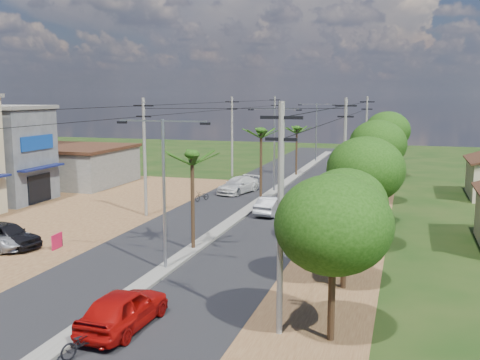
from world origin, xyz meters
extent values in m
plane|color=black|center=(0.00, 0.00, 0.00)|extent=(160.00, 160.00, 0.00)
cube|color=black|center=(0.00, 15.00, 0.02)|extent=(12.00, 110.00, 0.04)
cube|color=#605E56|center=(0.00, 18.00, 0.09)|extent=(1.00, 90.00, 0.18)
cube|color=brown|center=(-15.00, 8.00, 0.02)|extent=(18.00, 46.00, 0.04)
cube|color=brown|center=(8.50, 15.00, 0.01)|extent=(5.00, 90.00, 0.03)
cube|color=#111747|center=(-17.60, 14.00, 3.10)|extent=(0.80, 5.40, 0.15)
cube|color=black|center=(-17.95, 14.00, 1.30)|extent=(0.10, 3.00, 2.40)
cube|color=navy|center=(-17.92, 14.00, 5.20)|extent=(0.12, 4.20, 1.20)
cube|color=#605E56|center=(-21.00, 24.00, 1.80)|extent=(10.00, 10.00, 3.60)
cube|color=black|center=(-21.00, 24.00, 3.80)|extent=(10.40, 10.40, 0.30)
cylinder|color=black|center=(9.50, -6.00, 2.10)|extent=(0.28, 0.28, 4.20)
ellipsoid|color=black|center=(9.50, -6.00, 4.50)|extent=(4.40, 4.40, 3.74)
cylinder|color=black|center=(9.30, 0.00, 1.92)|extent=(0.28, 0.28, 3.85)
ellipsoid|color=black|center=(9.30, 0.00, 4.12)|extent=(4.00, 4.00, 3.40)
cylinder|color=black|center=(9.70, 7.00, 2.27)|extent=(0.28, 0.28, 4.55)
ellipsoid|color=black|center=(9.70, 7.00, 4.88)|extent=(4.60, 4.60, 3.91)
cylinder|color=black|center=(9.40, 14.00, 2.03)|extent=(0.28, 0.28, 4.06)
ellipsoid|color=black|center=(9.40, 14.00, 4.35)|extent=(4.20, 4.20, 3.57)
cylinder|color=black|center=(9.60, 22.00, 2.38)|extent=(0.28, 0.28, 4.76)
ellipsoid|color=black|center=(9.60, 22.00, 5.10)|extent=(4.80, 4.80, 4.08)
cylinder|color=black|center=(9.20, 30.00, 1.82)|extent=(0.28, 0.28, 3.64)
ellipsoid|color=black|center=(9.20, 30.00, 3.90)|extent=(3.80, 3.80, 3.23)
cylinder|color=black|center=(9.80, 38.00, 2.45)|extent=(0.28, 0.28, 4.90)
ellipsoid|color=black|center=(9.80, 38.00, 5.25)|extent=(5.00, 5.00, 4.25)
cylinder|color=black|center=(9.50, 46.00, 2.17)|extent=(0.28, 0.28, 4.34)
ellipsoid|color=black|center=(9.50, 46.00, 4.65)|extent=(4.40, 4.40, 3.74)
cylinder|color=black|center=(0.00, 4.00, 2.90)|extent=(0.22, 0.22, 5.80)
cylinder|color=black|center=(0.00, 20.00, 3.10)|extent=(0.22, 0.22, 6.20)
cylinder|color=black|center=(0.00, 36.00, 2.75)|extent=(0.22, 0.22, 5.50)
cylinder|color=gray|center=(0.00, 0.00, 4.00)|extent=(0.16, 0.16, 8.00)
cube|color=gray|center=(1.20, 0.00, 7.90)|extent=(2.40, 0.08, 0.08)
cube|color=gray|center=(-1.20, 0.00, 7.90)|extent=(2.40, 0.08, 0.08)
cube|color=black|center=(2.30, 0.00, 7.80)|extent=(0.50, 0.18, 0.12)
cube|color=black|center=(-2.30, 0.00, 7.80)|extent=(0.50, 0.18, 0.12)
cylinder|color=gray|center=(0.00, 25.00, 4.00)|extent=(0.16, 0.16, 8.00)
cube|color=gray|center=(1.20, 25.00, 7.90)|extent=(2.40, 0.08, 0.08)
cube|color=gray|center=(-1.20, 25.00, 7.90)|extent=(2.40, 0.08, 0.08)
cube|color=black|center=(2.30, 25.00, 7.80)|extent=(0.50, 0.18, 0.12)
cube|color=black|center=(-2.30, 25.00, 7.80)|extent=(0.50, 0.18, 0.12)
cylinder|color=gray|center=(0.00, 50.00, 4.00)|extent=(0.16, 0.16, 8.00)
cube|color=gray|center=(1.20, 50.00, 7.90)|extent=(2.40, 0.08, 0.08)
cube|color=gray|center=(-1.20, 50.00, 7.90)|extent=(2.40, 0.08, 0.08)
cube|color=black|center=(2.30, 50.00, 7.80)|extent=(0.50, 0.18, 0.12)
cube|color=black|center=(-2.30, 50.00, 7.80)|extent=(0.50, 0.18, 0.12)
cylinder|color=#605E56|center=(-7.00, 12.00, 4.50)|extent=(0.24, 0.24, 9.00)
cube|color=black|center=(-7.00, 12.00, 8.40)|extent=(1.60, 0.12, 0.12)
cube|color=black|center=(-7.00, 12.00, 7.60)|extent=(1.20, 0.12, 0.12)
cylinder|color=#605E56|center=(-7.00, 34.00, 4.50)|extent=(0.24, 0.24, 9.00)
cube|color=black|center=(-7.00, 34.00, 8.40)|extent=(1.60, 0.12, 0.12)
cube|color=black|center=(-7.00, 34.00, 7.60)|extent=(1.20, 0.12, 0.12)
cylinder|color=#605E56|center=(-7.00, 55.00, 4.50)|extent=(0.24, 0.24, 9.00)
cube|color=black|center=(-7.00, 55.00, 8.40)|extent=(1.60, 0.12, 0.12)
cube|color=black|center=(-7.00, 55.00, 7.60)|extent=(1.20, 0.12, 0.12)
cylinder|color=#605E56|center=(7.50, -6.00, 4.50)|extent=(0.24, 0.24, 9.00)
cube|color=black|center=(7.50, -6.00, 8.40)|extent=(1.60, 0.12, 0.12)
cube|color=black|center=(7.50, -6.00, 7.60)|extent=(1.20, 0.12, 0.12)
cylinder|color=#605E56|center=(7.50, 16.00, 4.50)|extent=(0.24, 0.24, 9.00)
cube|color=black|center=(7.50, 16.00, 8.40)|extent=(1.60, 0.12, 0.12)
cube|color=black|center=(7.50, 16.00, 7.60)|extent=(1.20, 0.12, 0.12)
cylinder|color=#605E56|center=(7.50, 38.00, 4.50)|extent=(0.24, 0.24, 9.00)
cube|color=black|center=(7.50, 38.00, 8.40)|extent=(1.60, 0.12, 0.12)
cube|color=black|center=(7.50, 38.00, 7.60)|extent=(1.20, 0.12, 0.12)
imported|color=#950A08|center=(1.50, -7.36, 0.82)|extent=(2.13, 4.88, 1.64)
imported|color=gray|center=(2.16, 15.18, 0.71)|extent=(2.03, 4.47, 1.42)
imported|color=beige|center=(-3.08, 23.49, 0.75)|extent=(3.40, 5.53, 1.50)
imported|color=black|center=(-11.04, 1.33, 0.78)|extent=(4.86, 2.68, 1.57)
imported|color=black|center=(1.20, -9.77, 0.50)|extent=(1.34, 2.02, 1.00)
imported|color=black|center=(-5.00, 18.88, 0.42)|extent=(1.17, 1.68, 0.84)
imported|color=black|center=(-3.80, 34.90, 0.55)|extent=(1.02, 1.91, 1.10)
cube|color=#B41038|center=(-8.00, 2.00, 0.48)|extent=(0.16, 1.14, 0.95)
cylinder|color=black|center=(-8.00, 1.48, 0.24)|extent=(0.04, 0.04, 0.48)
cylinder|color=black|center=(-8.00, 2.52, 0.24)|extent=(0.04, 0.04, 0.48)
camera|label=1|loc=(11.97, -26.27, 9.25)|focal=42.00mm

